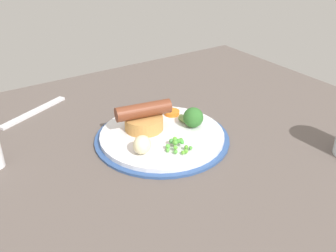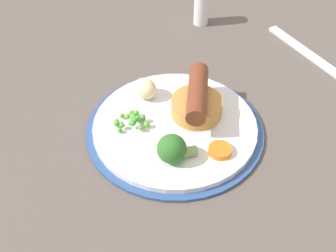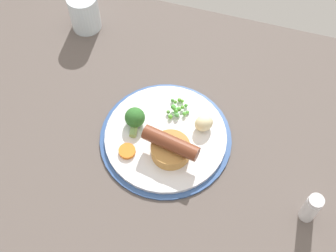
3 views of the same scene
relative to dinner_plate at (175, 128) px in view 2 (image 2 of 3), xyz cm
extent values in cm
cube|color=#564C47|center=(1.57, -2.58, -2.07)|extent=(110.00, 80.00, 3.00)
cylinder|color=#2D4C84|center=(0.00, 0.00, -0.32)|extent=(27.02, 27.02, 0.50)
cylinder|color=silver|center=(0.00, 0.00, 0.13)|extent=(24.86, 24.86, 1.40)
cylinder|color=#BC8442|center=(2.08, -3.54, 2.20)|extent=(7.80, 7.80, 2.74)
cylinder|color=#33190C|center=(2.08, -3.54, 3.42)|extent=(6.24, 6.24, 0.30)
cylinder|color=brown|center=(2.08, -3.54, 5.04)|extent=(11.62, 4.93, 2.94)
sphere|color=green|center=(-0.28, 6.60, 1.93)|extent=(0.75, 0.75, 0.75)
sphere|color=#51A83A|center=(2.38, 5.72, 1.54)|extent=(0.90, 0.90, 0.90)
sphere|color=#58A12F|center=(1.04, 8.76, 1.33)|extent=(0.72, 0.72, 0.72)
sphere|color=#439435|center=(-0.30, 6.30, 2.01)|extent=(0.91, 0.91, 0.91)
sphere|color=#529C2C|center=(0.43, 8.77, 1.43)|extent=(0.87, 0.87, 0.87)
sphere|color=#51923B|center=(-1.00, 5.18, 1.55)|extent=(0.80, 0.80, 0.80)
sphere|color=green|center=(0.62, 5.97, 2.03)|extent=(0.78, 0.78, 0.78)
sphere|color=#53A92E|center=(-0.25, 4.24, 1.48)|extent=(0.93, 0.93, 0.93)
sphere|color=#50952F|center=(-0.25, 7.92, 1.62)|extent=(0.76, 0.76, 0.76)
sphere|color=#4C9A38|center=(2.09, 7.89, 1.41)|extent=(0.75, 0.75, 0.75)
sphere|color=#479143|center=(0.95, 4.84, 1.73)|extent=(1.00, 1.00, 1.00)
sphere|color=#469132|center=(0.99, 6.07, 1.93)|extent=(0.71, 0.71, 0.71)
sphere|color=#4A9139|center=(-0.97, 8.31, 1.37)|extent=(0.75, 0.75, 0.75)
sphere|color=#57A934|center=(1.79, 7.08, 1.68)|extent=(0.79, 0.79, 0.79)
sphere|color=#449432|center=(0.15, 6.02, 2.10)|extent=(0.91, 0.91, 0.91)
sphere|color=green|center=(0.60, 5.65, 2.00)|extent=(0.92, 0.92, 0.92)
sphere|color=#4B9A32|center=(1.03, 6.15, 2.07)|extent=(0.98, 0.98, 0.98)
sphere|color=#469536|center=(0.52, 5.28, 1.80)|extent=(0.78, 0.78, 0.78)
sphere|color=#4C9E38|center=(2.84, 6.43, 1.23)|extent=(0.78, 0.78, 0.78)
sphere|color=#2D6628|center=(-6.84, 1.17, 2.92)|extent=(4.16, 4.16, 4.16)
cylinder|color=#7A9E56|center=(-6.42, -1.24, 1.56)|extent=(1.85, 2.61, 1.46)
ellipsoid|color=beige|center=(6.84, 4.06, 2.52)|extent=(5.04, 4.99, 3.38)
cylinder|color=orange|center=(-6.24, -5.79, 1.26)|extent=(4.66, 4.66, 0.85)
cube|color=silver|center=(18.31, -25.83, -0.27)|extent=(16.87, 9.36, 0.60)
cylinder|color=silver|center=(29.90, -8.24, 2.74)|extent=(2.93, 2.93, 6.62)
camera|label=1|loc=(34.53, 54.83, 38.19)|focal=40.00mm
camera|label=2|loc=(-50.23, 5.67, 50.01)|focal=50.00mm
camera|label=3|loc=(13.76, -44.82, 83.17)|focal=50.00mm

